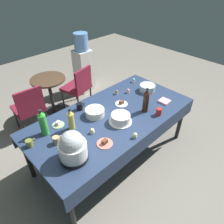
% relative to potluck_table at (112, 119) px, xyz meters
% --- Properties ---
extents(ground, '(9.00, 9.00, 0.00)m').
position_rel_potluck_table_xyz_m(ground, '(0.00, 0.00, -0.69)').
color(ground, slate).
extents(potluck_table, '(2.20, 1.10, 0.75)m').
position_rel_potluck_table_xyz_m(potluck_table, '(0.00, 0.00, 0.00)').
color(potluck_table, navy).
rests_on(potluck_table, ground).
extents(frosted_layer_cake, '(0.29, 0.29, 0.11)m').
position_rel_potluck_table_xyz_m(frosted_layer_cake, '(-0.02, -0.17, 0.12)').
color(frosted_layer_cake, silver).
rests_on(frosted_layer_cake, potluck_table).
extents(slow_cooker, '(0.29, 0.29, 0.34)m').
position_rel_potluck_table_xyz_m(slow_cooker, '(-0.77, -0.25, 0.22)').
color(slow_cooker, black).
rests_on(slow_cooker, potluck_table).
extents(glass_salad_bowl, '(0.24, 0.24, 0.10)m').
position_rel_potluck_table_xyz_m(glass_salad_bowl, '(0.81, 0.07, 0.11)').
color(glass_salad_bowl, '#B2C6BC').
rests_on(glass_salad_bowl, potluck_table).
extents(ceramic_snack_bowl, '(0.25, 0.25, 0.09)m').
position_rel_potluck_table_xyz_m(ceramic_snack_bowl, '(-0.16, 0.15, 0.11)').
color(ceramic_snack_bowl, silver).
rests_on(ceramic_snack_bowl, potluck_table).
extents(dessert_plate_white, '(0.17, 0.17, 0.05)m').
position_rel_potluck_table_xyz_m(dessert_plate_white, '(0.27, 0.09, 0.07)').
color(dessert_plate_white, white).
rests_on(dessert_plate_white, potluck_table).
extents(dessert_plate_coral, '(0.18, 0.18, 0.06)m').
position_rel_potluck_table_xyz_m(dessert_plate_coral, '(-0.41, -0.31, 0.08)').
color(dessert_plate_coral, '#E07266').
rests_on(dessert_plate_coral, potluck_table).
extents(dessert_plate_sage, '(0.15, 0.15, 0.06)m').
position_rel_potluck_table_xyz_m(dessert_plate_sage, '(-0.60, 0.31, 0.08)').
color(dessert_plate_sage, '#8CA87F').
rests_on(dessert_plate_sage, potluck_table).
extents(cupcake_rose, '(0.05, 0.05, 0.07)m').
position_rel_potluck_table_xyz_m(cupcake_rose, '(0.87, 0.39, 0.09)').
color(cupcake_rose, beige).
rests_on(cupcake_rose, potluck_table).
extents(cupcake_lemon, '(0.05, 0.05, 0.07)m').
position_rel_potluck_table_xyz_m(cupcake_lemon, '(0.56, 0.23, 0.09)').
color(cupcake_lemon, beige).
rests_on(cupcake_lemon, potluck_table).
extents(cupcake_cocoa, '(0.05, 0.05, 0.07)m').
position_rel_potluck_table_xyz_m(cupcake_cocoa, '(-0.40, -0.09, 0.09)').
color(cupcake_cocoa, beige).
rests_on(cupcake_cocoa, potluck_table).
extents(cupcake_berry, '(0.05, 0.05, 0.07)m').
position_rel_potluck_table_xyz_m(cupcake_berry, '(-0.10, -0.48, 0.09)').
color(cupcake_berry, beige).
rests_on(cupcake_berry, potluck_table).
extents(cupcake_vanilla, '(0.05, 0.05, 0.07)m').
position_rel_potluck_table_xyz_m(cupcake_vanilla, '(0.41, 0.33, 0.09)').
color(cupcake_vanilla, beige).
rests_on(cupcake_vanilla, potluck_table).
extents(soda_bottle_cola, '(0.08, 0.08, 0.34)m').
position_rel_potluck_table_xyz_m(soda_bottle_cola, '(0.38, -0.24, 0.22)').
color(soda_bottle_cola, '#33190F').
rests_on(soda_bottle_cola, potluck_table).
extents(soda_bottle_lime_soda, '(0.09, 0.09, 0.33)m').
position_rel_potluck_table_xyz_m(soda_bottle_lime_soda, '(-0.79, 0.28, 0.22)').
color(soda_bottle_lime_soda, green).
rests_on(soda_bottle_lime_soda, potluck_table).
extents(soda_bottle_ginger_ale, '(0.08, 0.08, 0.28)m').
position_rel_potluck_table_xyz_m(soda_bottle_ginger_ale, '(-0.52, 0.14, 0.19)').
color(soda_bottle_ginger_ale, gold).
rests_on(soda_bottle_ginger_ale, potluck_table).
extents(coffee_mug_tan, '(0.11, 0.07, 0.09)m').
position_rel_potluck_table_xyz_m(coffee_mug_tan, '(-0.78, 0.06, 0.11)').
color(coffee_mug_tan, tan).
rests_on(coffee_mug_tan, potluck_table).
extents(coffee_mug_red, '(0.11, 0.07, 0.10)m').
position_rel_potluck_table_xyz_m(coffee_mug_red, '(0.44, -0.41, 0.11)').
color(coffee_mug_red, '#B2231E').
rests_on(coffee_mug_red, potluck_table).
extents(coffee_mug_olive, '(0.11, 0.07, 0.08)m').
position_rel_potluck_table_xyz_m(coffee_mug_olive, '(-1.01, 0.22, 0.10)').
color(coffee_mug_olive, olive).
rests_on(coffee_mug_olive, potluck_table).
extents(coffee_mug_black, '(0.12, 0.08, 0.09)m').
position_rel_potluck_table_xyz_m(coffee_mug_black, '(-0.22, 0.39, 0.11)').
color(coffee_mug_black, black).
rests_on(coffee_mug_black, potluck_table).
extents(paper_napkin_stack, '(0.15, 0.15, 0.02)m').
position_rel_potluck_table_xyz_m(paper_napkin_stack, '(0.74, -0.29, 0.07)').
color(paper_napkin_stack, pink).
rests_on(paper_napkin_stack, potluck_table).
extents(maroon_chair_left, '(0.46, 0.46, 0.85)m').
position_rel_potluck_table_xyz_m(maroon_chair_left, '(-0.55, 1.31, -0.20)').
color(maroon_chair_left, maroon).
rests_on(maroon_chair_left, ground).
extents(maroon_chair_right, '(0.53, 0.53, 0.85)m').
position_rel_potluck_table_xyz_m(maroon_chair_right, '(0.42, 1.32, -0.20)').
color(maroon_chair_right, maroon).
rests_on(maroon_chair_right, ground).
extents(round_cafe_table, '(0.60, 0.60, 0.72)m').
position_rel_potluck_table_xyz_m(round_cafe_table, '(-0.05, 1.54, -0.19)').
color(round_cafe_table, '#473323').
rests_on(round_cafe_table, ground).
extents(water_cooler, '(0.32, 0.32, 1.24)m').
position_rel_potluck_table_xyz_m(water_cooler, '(0.92, 1.82, -0.10)').
color(water_cooler, silver).
rests_on(water_cooler, ground).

